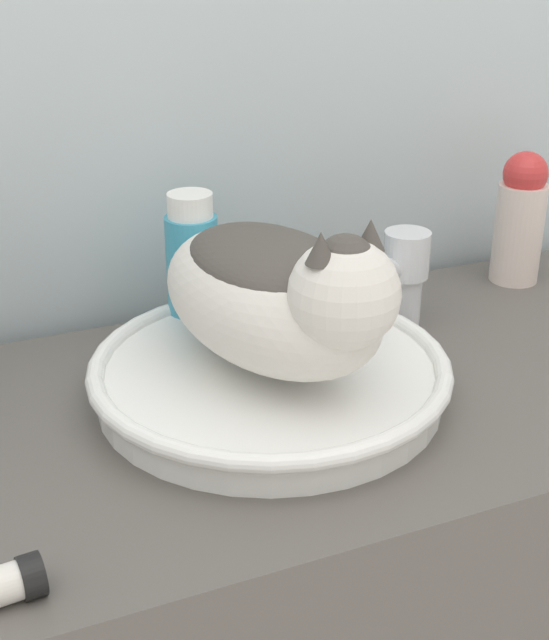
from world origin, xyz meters
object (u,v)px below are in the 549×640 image
(mouthwash_bottle, at_px, (193,271))
(lotion_bottle_white, at_px, (520,218))
(cat, at_px, (279,291))
(faucet, at_px, (400,271))

(mouthwash_bottle, bearing_deg, lotion_bottle_white, 0.00)
(cat, distance_m, faucet, 0.24)
(lotion_bottle_white, distance_m, mouthwash_bottle, 0.48)
(faucet, bearing_deg, lotion_bottle_white, 173.50)
(cat, relative_size, lotion_bottle_white, 1.77)
(faucet, xyz_separation_m, lotion_bottle_white, (0.23, 0.07, 0.02))
(cat, relative_size, faucet, 2.28)
(cat, xyz_separation_m, faucet, (0.21, 0.11, -0.05))
(lotion_bottle_white, bearing_deg, faucet, -162.54)
(cat, height_order, lotion_bottle_white, cat)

